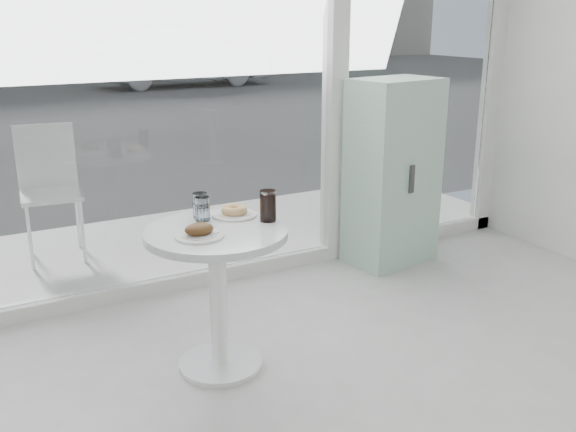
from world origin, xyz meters
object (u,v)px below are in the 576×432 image
water_tumbler_b (200,206)px  mint_cabinet (392,173)px  main_table (217,270)px  plate_donut (234,212)px  water_tumbler_a (202,210)px  cola_glass (268,206)px  patio_chair (49,183)px  car_silver (182,58)px  plate_fritter (200,232)px

water_tumbler_b → mint_cabinet: bearing=19.1°
main_table → plate_donut: 0.34m
water_tumbler_b → water_tumbler_a: bearing=-101.0°
plate_donut → mint_cabinet: bearing=23.1°
main_table → cola_glass: size_ratio=4.75×
mint_cabinet → water_tumbler_a: mint_cabinet is taller
mint_cabinet → water_tumbler_b: bearing=-169.2°
patio_chair → car_silver: bearing=71.4°
plate_fritter → plate_donut: bearing=39.1°
patio_chair → water_tumbler_a: bearing=-70.1°
mint_cabinet → plate_fritter: size_ratio=5.80×
water_tumbler_b → patio_chair: bearing=105.1°
main_table → car_silver: car_silver is taller
plate_donut → cola_glass: bearing=-54.1°
cola_glass → water_tumbler_b: bearing=140.5°
patio_chair → plate_donut: size_ratio=4.11×
plate_fritter → cola_glass: 0.41m
car_silver → cola_glass: (-4.49, -13.76, 0.11)m
mint_cabinet → car_silver: 13.28m
car_silver → cola_glass: car_silver is taller
plate_donut → water_tumbler_a: bearing=176.9°
cola_glass → car_silver: bearing=71.9°
car_silver → water_tumbler_b: (-4.77, -13.53, 0.09)m
car_silver → plate_donut: 14.36m
plate_fritter → water_tumbler_b: (0.12, 0.30, 0.03)m
car_silver → water_tumbler_b: car_silver is taller
main_table → mint_cabinet: bearing=25.5°
plate_donut → main_table: bearing=-136.8°
plate_donut → patio_chair: bearing=109.2°
main_table → plate_fritter: bearing=-148.6°
plate_fritter → water_tumbler_b: water_tumbler_b is taller
main_table → cola_glass: (0.29, 0.00, 0.30)m
water_tumbler_b → plate_donut: bearing=-23.0°
plate_fritter → water_tumbler_b: 0.33m
plate_donut → cola_glass: (0.12, -0.16, 0.06)m
plate_fritter → water_tumbler_a: bearing=65.6°
patio_chair → car_silver: car_silver is taller
water_tumbler_b → main_table: bearing=-92.6°
car_silver → plate_donut: size_ratio=18.80×
mint_cabinet → cola_glass: (-1.45, -0.83, 0.16)m
car_silver → water_tumbler_b: bearing=161.7°
car_silver → cola_glass: size_ratio=27.64×
patio_chair → water_tumbler_b: patio_chair is taller
main_table → mint_cabinet: (1.75, 0.83, 0.13)m
patio_chair → mint_cabinet: bearing=-23.0°
main_table → water_tumbler_a: bearing=90.3°
water_tumbler_a → cola_glass: cola_glass is taller
patio_chair → water_tumbler_b: size_ratio=7.53×
plate_donut → water_tumbler_b: (-0.16, 0.07, 0.04)m
cola_glass → mint_cabinet: bearing=29.8°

